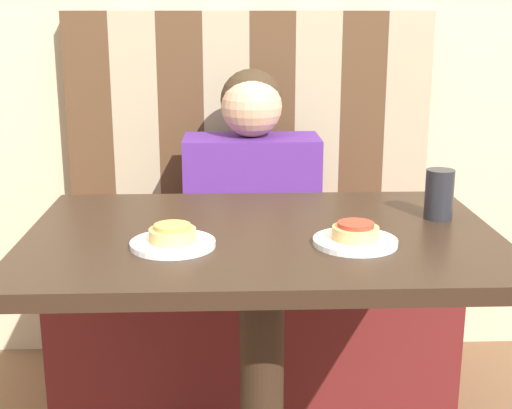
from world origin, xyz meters
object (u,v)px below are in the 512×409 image
drinking_cup (439,194)px  plate_left (173,244)px  plate_right (355,242)px  pizza_left (173,233)px  pizza_right (356,231)px  person (252,172)px

drinking_cup → plate_left: bearing=-162.8°
plate_left → plate_right: size_ratio=1.00×
pizza_left → pizza_right: (0.37, 0.00, 0.00)m
pizza_left → drinking_cup: bearing=17.2°
plate_right → pizza_right: bearing=-90.0°
plate_right → person: bearing=103.1°
drinking_cup → pizza_right: bearing=-140.5°
pizza_right → drinking_cup: size_ratio=0.83×
plate_right → pizza_right: (0.00, -0.00, 0.02)m
person → pizza_right: (0.18, -0.79, 0.05)m
plate_left → drinking_cup: size_ratio=1.51×
pizza_left → drinking_cup: (0.59, 0.18, 0.03)m
plate_left → pizza_left: 0.02m
drinking_cup → pizza_left: bearing=-162.8°
plate_left → person: bearing=76.9°
plate_left → pizza_right: pizza_right is taller
plate_left → plate_right: bearing=0.0°
pizza_left → drinking_cup: drinking_cup is taller
person → pizza_right: bearing=-76.9°
person → plate_left: (-0.18, -0.79, 0.03)m
plate_left → plate_right: (0.37, 0.00, 0.00)m
plate_right → drinking_cup: (0.22, 0.18, 0.05)m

